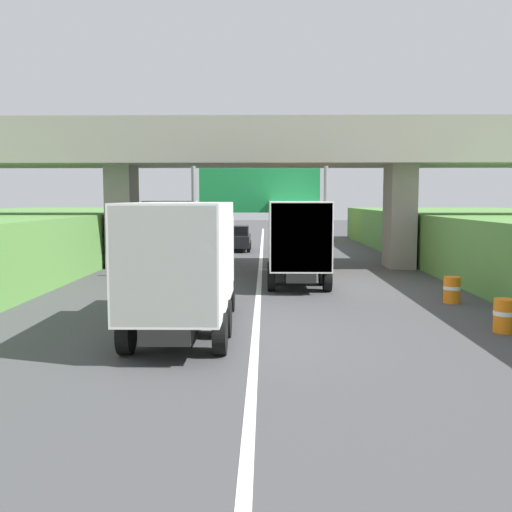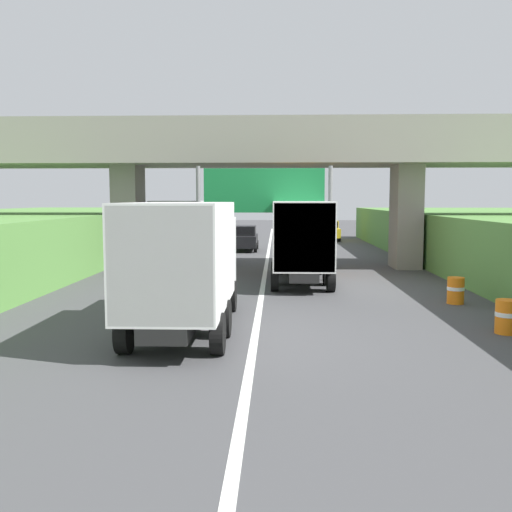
{
  "view_description": "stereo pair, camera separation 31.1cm",
  "coord_description": "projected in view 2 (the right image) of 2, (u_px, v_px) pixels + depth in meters",
  "views": [
    {
      "loc": [
        0.25,
        2.23,
        3.52
      ],
      "look_at": [
        0.0,
        17.53,
        2.0
      ],
      "focal_mm": 40.18,
      "sensor_mm": 36.0,
      "label": 1
    },
    {
      "loc": [
        0.56,
        2.24,
        3.52
      ],
      "look_at": [
        0.0,
        17.53,
        2.0
      ],
      "focal_mm": 40.18,
      "sensor_mm": 36.0,
      "label": 2
    }
  ],
  "objects": [
    {
      "name": "lane_centre_stripe",
      "position": [
        263.0,
        285.0,
        23.5
      ],
      "size": [
        0.2,
        91.01,
        0.01
      ],
      "primitive_type": "cube",
      "color": "white",
      "rests_on": "ground"
    },
    {
      "name": "truck_white",
      "position": [
        186.0,
        259.0,
        15.14
      ],
      "size": [
        2.44,
        7.3,
        3.44
      ],
      "color": "black",
      "rests_on": "ground"
    },
    {
      "name": "overpass_bridge",
      "position": [
        266.0,
        159.0,
        29.3
      ],
      "size": [
        40.0,
        4.8,
        7.45
      ],
      "color": "gray",
      "rests_on": "ground"
    },
    {
      "name": "car_black",
      "position": [
        244.0,
        238.0,
        39.26
      ],
      "size": [
        1.86,
        4.1,
        1.72
      ],
      "color": "black",
      "rests_on": "ground"
    },
    {
      "name": "construction_barrel_3",
      "position": [
        456.0,
        290.0,
        19.32
      ],
      "size": [
        0.57,
        0.57,
        0.9
      ],
      "color": "orange",
      "rests_on": "ground"
    },
    {
      "name": "truck_silver",
      "position": [
        181.0,
        227.0,
        33.25
      ],
      "size": [
        2.44,
        7.3,
        3.44
      ],
      "color": "black",
      "rests_on": "ground"
    },
    {
      "name": "construction_barrel_2",
      "position": [
        506.0,
        316.0,
        15.01
      ],
      "size": [
        0.57,
        0.57,
        0.9
      ],
      "color": "orange",
      "rests_on": "ground"
    },
    {
      "name": "car_yellow",
      "position": [
        328.0,
        231.0,
        48.97
      ],
      "size": [
        1.86,
        4.1,
        1.72
      ],
      "color": "gold",
      "rests_on": "ground"
    },
    {
      "name": "truck_orange",
      "position": [
        301.0,
        237.0,
        24.0
      ],
      "size": [
        2.44,
        7.3,
        3.44
      ],
      "color": "black",
      "rests_on": "ground"
    },
    {
      "name": "overhead_highway_sign",
      "position": [
        264.0,
        197.0,
        24.66
      ],
      "size": [
        5.88,
        0.18,
        4.95
      ],
      "color": "slate",
      "rests_on": "ground"
    }
  ]
}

